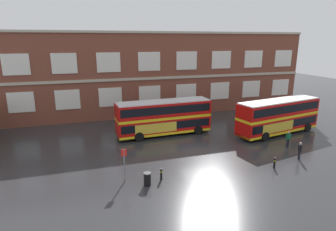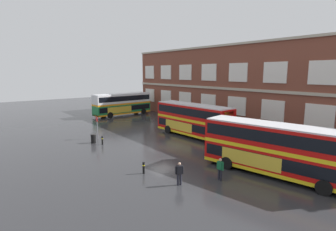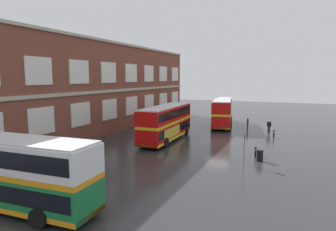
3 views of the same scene
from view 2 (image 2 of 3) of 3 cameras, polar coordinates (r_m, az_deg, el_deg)
The scene contains 11 objects.
ground_plane at distance 29.81m, azimuth 1.91°, elevation -6.19°, with size 120.00×120.00×0.00m, color #2B2B2D.
brick_terminal_building at distance 41.51m, azimuth 18.25°, elevation 5.97°, with size 49.78×8.19×12.01m.
double_decker_near at distance 49.72m, azimuth -9.85°, elevation 2.52°, with size 3.26×11.11×4.07m.
double_decker_middle at distance 32.93m, azimuth 5.43°, elevation -0.88°, with size 11.10×3.21×4.07m.
double_decker_far at distance 22.16m, azimuth 21.91°, elevation -6.65°, with size 11.29×4.60×4.07m.
waiting_passenger at distance 19.17m, azimuth 2.48°, elevation -12.29°, with size 0.39×0.62×1.70m.
second_passenger at distance 20.35m, azimuth 11.25°, elevation -11.16°, with size 0.63×0.26×1.70m.
bus_stand_flag at distance 32.85m, azimuth -15.14°, elevation -2.11°, with size 0.44×0.10×2.70m.
station_litter_bin at distance 31.28m, azimuth -15.90°, elevation -4.82°, with size 0.60×0.60×1.03m.
safety_bollard_west at distance 21.42m, azimuth -5.32°, elevation -11.20°, with size 0.19×0.19×0.95m.
safety_bollard_east at distance 30.34m, azimuth -14.07°, elevation -5.23°, with size 0.19×0.19×0.95m.
Camera 2 is at (22.13, -16.29, 8.03)m, focal length 28.09 mm.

